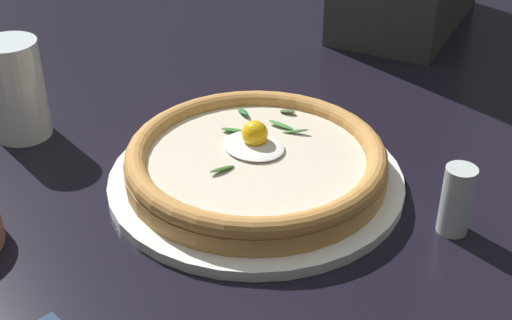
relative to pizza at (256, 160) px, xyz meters
name	(u,v)px	position (x,y,z in m)	size (l,w,h in m)	color
ground_plane	(259,170)	(0.03, -0.04, -0.05)	(2.40, 2.40, 0.03)	black
pizza_plate	(256,179)	(0.00, 0.00, -0.03)	(0.33, 0.33, 0.01)	white
pizza	(256,160)	(0.00, 0.00, 0.00)	(0.29, 0.29, 0.05)	tan
drinking_glass	(17,97)	(0.29, 0.13, 0.02)	(0.07, 0.07, 0.13)	silver
pepper_shaker	(457,200)	(-0.20, -0.09, 0.01)	(0.03, 0.03, 0.08)	silver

